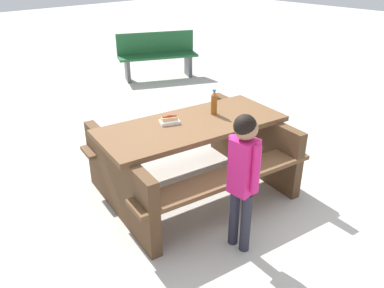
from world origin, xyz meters
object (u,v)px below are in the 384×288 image
object	(u,v)px
picnic_table	(192,151)
hotdog_tray	(169,120)
child_in_coat	(243,167)
park_bench_near	(157,54)
soda_bottle	(214,103)

from	to	relation	value
picnic_table	hotdog_tray	world-z (taller)	hotdog_tray
child_in_coat	park_bench_near	size ratio (longest dim) A/B	0.78
soda_bottle	child_in_coat	world-z (taller)	child_in_coat
soda_bottle	park_bench_near	world-z (taller)	soda_bottle
park_bench_near	child_in_coat	bearing A→B (deg)	59.78
picnic_table	child_in_coat	distance (m)	0.99
picnic_table	park_bench_near	xyz separation A→B (m)	(-2.22, -3.42, 0.00)
hotdog_tray	soda_bottle	bearing A→B (deg)	166.66
hotdog_tray	park_bench_near	size ratio (longest dim) A/B	0.14
park_bench_near	hotdog_tray	bearing A→B (deg)	54.03
soda_bottle	picnic_table	bearing A→B (deg)	3.63
hotdog_tray	park_bench_near	distance (m)	4.08
child_in_coat	park_bench_near	distance (m)	5.00
soda_bottle	child_in_coat	size ratio (longest dim) A/B	0.22
picnic_table	hotdog_tray	distance (m)	0.40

